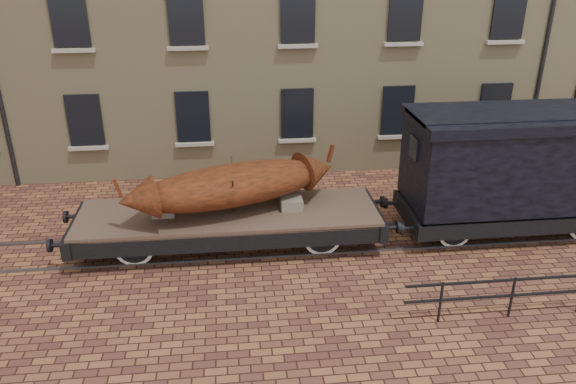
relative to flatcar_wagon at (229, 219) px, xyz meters
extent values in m
plane|color=#4D2921|center=(1.44, 0.00, -0.83)|extent=(90.00, 90.00, 0.00)
cube|color=black|center=(-4.56, 4.96, 1.37)|extent=(1.10, 0.12, 1.70)
cube|color=#B0A694|center=(-4.56, 4.90, 0.42)|extent=(1.30, 0.18, 0.12)
cube|color=black|center=(-1.06, 4.96, 1.37)|extent=(1.10, 0.12, 1.70)
cube|color=#B0A694|center=(-1.06, 4.90, 0.42)|extent=(1.30, 0.18, 0.12)
cube|color=black|center=(2.44, 4.96, 1.37)|extent=(1.10, 0.12, 1.70)
cube|color=#B0A694|center=(2.44, 4.90, 0.42)|extent=(1.30, 0.18, 0.12)
cube|color=black|center=(5.94, 4.96, 1.37)|extent=(1.10, 0.12, 1.70)
cube|color=#B0A694|center=(5.94, 4.90, 0.42)|extent=(1.30, 0.18, 0.12)
cube|color=black|center=(9.44, 4.96, 1.37)|extent=(1.10, 0.12, 1.70)
cube|color=#B0A694|center=(9.44, 4.90, 0.42)|extent=(1.30, 0.18, 0.12)
cube|color=black|center=(-4.56, 4.96, 4.57)|extent=(1.10, 0.12, 1.70)
cube|color=#B0A694|center=(-4.56, 4.90, 3.62)|extent=(1.30, 0.18, 0.12)
cube|color=black|center=(-1.06, 4.96, 4.57)|extent=(1.10, 0.12, 1.70)
cube|color=#B0A694|center=(-1.06, 4.90, 3.62)|extent=(1.30, 0.18, 0.12)
cube|color=black|center=(2.44, 4.96, 4.57)|extent=(1.10, 0.12, 1.70)
cube|color=#B0A694|center=(2.44, 4.90, 3.62)|extent=(1.30, 0.18, 0.12)
cube|color=black|center=(5.94, 4.96, 4.57)|extent=(1.10, 0.12, 1.70)
cube|color=#B0A694|center=(5.94, 4.90, 3.62)|extent=(1.30, 0.18, 0.12)
cube|color=black|center=(9.44, 4.96, 4.57)|extent=(1.10, 0.12, 1.70)
cube|color=#B0A694|center=(9.44, 4.90, 3.62)|extent=(1.30, 0.18, 0.12)
cube|color=#59595E|center=(1.44, -0.72, -0.80)|extent=(30.00, 0.08, 0.06)
cube|color=#59595E|center=(1.44, 0.72, -0.80)|extent=(30.00, 0.08, 0.06)
cylinder|color=black|center=(4.44, -3.80, -0.33)|extent=(0.06, 0.06, 1.00)
cylinder|color=black|center=(6.04, -3.80, -0.33)|extent=(0.06, 0.06, 1.00)
cube|color=brown|center=(0.00, 0.00, 0.15)|extent=(7.84, 2.30, 0.13)
cube|color=black|center=(0.00, -1.07, -0.10)|extent=(7.84, 0.17, 0.47)
cube|color=black|center=(0.00, 1.07, -0.10)|extent=(7.84, 0.17, 0.47)
cube|color=black|center=(-3.92, 0.00, -0.10)|extent=(0.23, 2.40, 0.47)
cylinder|color=black|center=(-4.21, -0.78, -0.10)|extent=(0.37, 0.10, 0.10)
cylinder|color=black|center=(-4.39, -0.78, -0.10)|extent=(0.08, 0.33, 0.33)
cylinder|color=black|center=(-4.21, 0.78, -0.10)|extent=(0.37, 0.10, 0.10)
cylinder|color=black|center=(-4.39, 0.78, -0.10)|extent=(0.08, 0.33, 0.33)
cube|color=black|center=(3.92, 0.00, -0.10)|extent=(0.23, 2.40, 0.47)
cylinder|color=black|center=(4.21, -0.78, -0.10)|extent=(0.37, 0.10, 0.10)
cylinder|color=black|center=(4.39, -0.78, -0.10)|extent=(0.08, 0.33, 0.33)
cylinder|color=black|center=(4.21, 0.78, -0.10)|extent=(0.37, 0.10, 0.10)
cylinder|color=black|center=(4.39, 0.78, -0.10)|extent=(0.08, 0.33, 0.33)
cylinder|color=black|center=(-2.40, 0.00, -0.33)|extent=(0.10, 1.99, 0.10)
cylinder|color=white|center=(-2.40, -0.72, -0.33)|extent=(1.00, 0.07, 1.00)
cylinder|color=black|center=(-2.40, -0.72, -0.33)|extent=(0.82, 0.10, 0.82)
cube|color=black|center=(-2.40, -0.85, -0.08)|extent=(0.94, 0.08, 0.10)
cylinder|color=white|center=(-2.40, 0.72, -0.33)|extent=(1.00, 0.07, 1.00)
cylinder|color=black|center=(-2.40, 0.72, -0.33)|extent=(0.82, 0.10, 0.82)
cube|color=black|center=(-2.40, 0.85, -0.08)|extent=(0.94, 0.08, 0.10)
cylinder|color=black|center=(2.40, 0.00, -0.33)|extent=(0.10, 1.99, 0.10)
cylinder|color=white|center=(2.40, -0.72, -0.33)|extent=(1.00, 0.07, 1.00)
cylinder|color=black|center=(2.40, -0.72, -0.33)|extent=(0.82, 0.10, 0.82)
cube|color=black|center=(2.40, -0.85, -0.08)|extent=(0.94, 0.08, 0.10)
cylinder|color=white|center=(2.40, 0.72, -0.33)|extent=(1.00, 0.07, 1.00)
cylinder|color=black|center=(2.40, 0.72, -0.33)|extent=(0.82, 0.10, 0.82)
cube|color=black|center=(2.40, 0.85, -0.08)|extent=(0.94, 0.08, 0.10)
cube|color=black|center=(0.00, 0.00, -0.26)|extent=(4.18, 0.06, 0.06)
cube|color=gray|center=(-1.67, 0.00, 0.36)|extent=(0.57, 0.52, 0.29)
cube|color=gray|center=(1.67, 0.00, 0.36)|extent=(0.57, 0.52, 0.29)
ellipsoid|color=maroon|center=(0.14, 0.00, 0.96)|extent=(5.40, 3.11, 1.03)
cone|color=maroon|center=(-2.19, -0.75, 1.01)|extent=(1.15, 1.20, 0.98)
cube|color=maroon|center=(-2.57, -0.88, 1.39)|extent=(0.23, 0.16, 0.50)
cone|color=maroon|center=(2.47, 0.75, 1.01)|extent=(1.15, 1.20, 0.98)
cube|color=maroon|center=(2.85, 0.88, 1.39)|extent=(0.23, 0.16, 0.50)
cylinder|color=#33271C|center=(0.14, -0.42, 0.83)|extent=(0.04, 0.88, 1.27)
cylinder|color=#33271C|center=(0.14, 0.42, 0.83)|extent=(0.04, 0.88, 1.27)
cube|color=black|center=(7.84, -1.07, -0.15)|extent=(5.84, 0.16, 0.44)
cube|color=black|center=(7.84, 1.07, -0.15)|extent=(5.84, 0.16, 0.44)
cube|color=black|center=(4.92, 0.00, -0.15)|extent=(0.21, 2.33, 0.44)
cylinder|color=black|center=(4.48, -0.78, -0.15)|extent=(0.08, 0.31, 0.31)
cylinder|color=black|center=(4.48, 0.78, -0.15)|extent=(0.08, 0.31, 0.31)
cylinder|color=black|center=(5.99, 0.00, -0.37)|extent=(0.10, 1.85, 0.10)
cylinder|color=white|center=(5.99, -0.72, -0.37)|extent=(0.93, 0.07, 0.93)
cylinder|color=black|center=(5.99, -0.72, -0.37)|extent=(0.77, 0.10, 0.77)
cylinder|color=white|center=(5.99, 0.72, -0.37)|extent=(0.93, 0.07, 0.93)
cylinder|color=black|center=(5.99, 0.72, -0.37)|extent=(0.77, 0.10, 0.77)
cylinder|color=black|center=(9.69, 0.00, -0.37)|extent=(0.10, 1.85, 0.10)
cylinder|color=white|center=(9.69, 0.72, -0.37)|extent=(0.93, 0.07, 0.93)
cylinder|color=black|center=(9.69, 0.72, -0.37)|extent=(0.77, 0.10, 0.77)
cube|color=black|center=(7.84, 0.00, 1.26)|extent=(5.84, 2.33, 2.24)
cube|color=black|center=(7.84, 0.00, 2.51)|extent=(6.01, 2.47, 0.27)
cube|color=black|center=(7.84, 0.00, 2.62)|extent=(6.01, 1.65, 0.12)
cube|color=black|center=(4.90, 0.00, 1.79)|extent=(0.08, 0.58, 0.58)
camera|label=1|loc=(0.10, -13.34, 6.75)|focal=35.00mm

